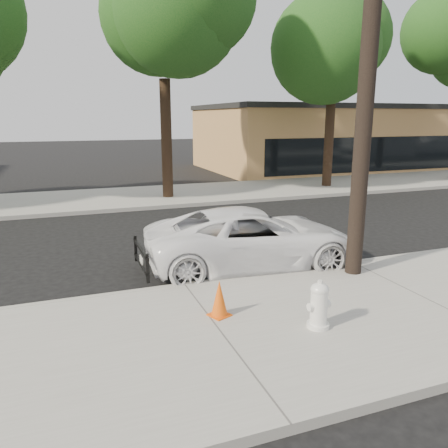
{
  "coord_description": "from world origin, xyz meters",
  "views": [
    {
      "loc": [
        -2.11,
        -10.09,
        3.4
      ],
      "look_at": [
        1.3,
        -0.89,
        1.0
      ],
      "focal_mm": 35.0,
      "sensor_mm": 36.0,
      "label": 1
    }
  ],
  "objects": [
    {
      "name": "curb_near",
      "position": [
        0.0,
        -2.1,
        0.07
      ],
      "size": [
        90.0,
        0.12,
        0.16
      ],
      "primitive_type": "cube",
      "color": "#9E9B93",
      "rests_on": "ground"
    },
    {
      "name": "traffic_cone",
      "position": [
        0.17,
        -3.7,
        0.45
      ],
      "size": [
        0.42,
        0.42,
        0.62
      ],
      "rotation": [
        0.0,
        0.0,
        0.39
      ],
      "color": "#EE580C",
      "rests_on": "near_sidewalk"
    },
    {
      "name": "utility_pole",
      "position": [
        3.6,
        -2.7,
        4.7
      ],
      "size": [
        1.4,
        0.34,
        9.0
      ],
      "color": "black",
      "rests_on": "near_sidewalk"
    },
    {
      "name": "far_sidewalk",
      "position": [
        0.0,
        8.5,
        0.07
      ],
      "size": [
        90.0,
        5.0,
        0.15
      ],
      "primitive_type": "cube",
      "color": "gray",
      "rests_on": "ground"
    },
    {
      "name": "tree_d",
      "position": [
        10.2,
        7.95,
        6.37
      ],
      "size": [
        4.5,
        4.35,
        8.75
      ],
      "color": "black",
      "rests_on": "far_sidewalk"
    },
    {
      "name": "building_main",
      "position": [
        16.0,
        16.0,
        2.0
      ],
      "size": [
        18.0,
        10.0,
        4.0
      ],
      "primitive_type": "cube",
      "color": "tan",
      "rests_on": "ground"
    },
    {
      "name": "ground",
      "position": [
        0.0,
        0.0,
        0.0
      ],
      "size": [
        120.0,
        120.0,
        0.0
      ],
      "primitive_type": "plane",
      "color": "black",
      "rests_on": "ground"
    },
    {
      "name": "near_sidewalk",
      "position": [
        0.0,
        -4.3,
        0.07
      ],
      "size": [
        90.0,
        4.4,
        0.15
      ],
      "primitive_type": "cube",
      "color": "gray",
      "rests_on": "ground"
    },
    {
      "name": "tree_c",
      "position": [
        2.22,
        7.64,
        6.91
      ],
      "size": [
        4.96,
        4.8,
        9.55
      ],
      "color": "black",
      "rests_on": "far_sidewalk"
    },
    {
      "name": "police_cruiser",
      "position": [
        1.9,
        -1.19,
        0.69
      ],
      "size": [
        5.14,
        2.74,
        1.37
      ],
      "primitive_type": "imported",
      "rotation": [
        0.0,
        0.0,
        1.48
      ],
      "color": "white",
      "rests_on": "ground"
    },
    {
      "name": "fire_hydrant",
      "position": [
        1.51,
        -4.64,
        0.51
      ],
      "size": [
        0.39,
        0.36,
        0.74
      ],
      "rotation": [
        0.0,
        0.0,
        0.04
      ],
      "color": "white",
      "rests_on": "near_sidewalk"
    }
  ]
}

